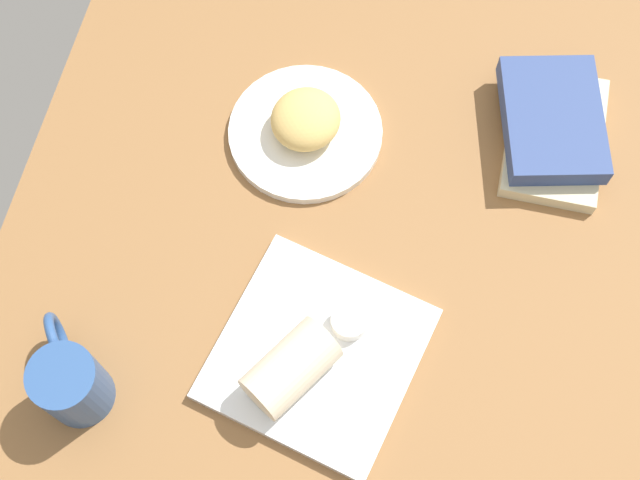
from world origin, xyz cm
name	(u,v)px	position (x,y,z in cm)	size (l,w,h in cm)	color
dining_table	(342,270)	(0.00, 0.00, 2.00)	(110.00, 90.00, 4.00)	olive
round_plate	(305,133)	(-17.62, -8.85, 4.70)	(21.13, 21.13, 1.40)	white
scone_pastry	(306,119)	(-17.84, -8.81, 7.92)	(9.71, 9.33, 5.03)	#D9B262
square_plate	(318,354)	(12.56, -0.53, 4.80)	(23.45, 23.45, 1.60)	white
sauce_cup	(349,321)	(8.26, 2.54, 6.76)	(4.60, 4.60, 2.15)	silver
breakfast_wrap	(291,368)	(15.99, -2.98, 8.80)	(6.40, 6.40, 11.19)	beige
book_stack	(553,127)	(-24.49, 23.98, 6.64)	(21.40, 16.76, 5.37)	beige
coffee_mug	(70,381)	(23.16, -27.65, 9.33)	(12.10, 9.79, 10.45)	#2D518C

